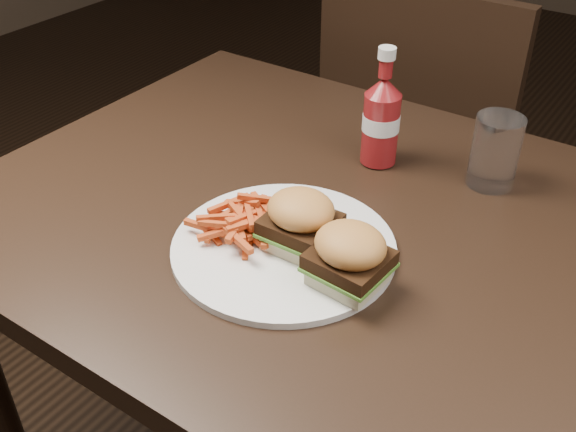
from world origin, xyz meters
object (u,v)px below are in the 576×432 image
Objects in this scene: dining_table at (373,241)px; ketchup_bottle at (380,129)px; tumbler at (495,152)px; plate at (284,247)px; chair_far at (438,165)px.

dining_table is 0.20m from ketchup_bottle.
dining_table is at bearing -112.94° from tumbler.
ketchup_bottle is 1.02× the size of tumbler.
plate is 2.60× the size of ketchup_bottle.
plate reaches higher than dining_table.
chair_far is at bearing 100.44° from ketchup_bottle.
dining_table is 2.60× the size of chair_far.
ketchup_bottle is at bearing 91.52° from plate.
tumbler is (0.17, 0.04, -0.01)m from ketchup_bottle.
ketchup_bottle is (-0.01, 0.28, 0.06)m from plate.
ketchup_bottle is at bearing 101.02° from chair_far.
dining_table is 10.68× the size of tumbler.
plate reaches higher than chair_far.
tumbler is (0.09, 0.21, 0.08)m from dining_table.
tumbler reaches higher than dining_table.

